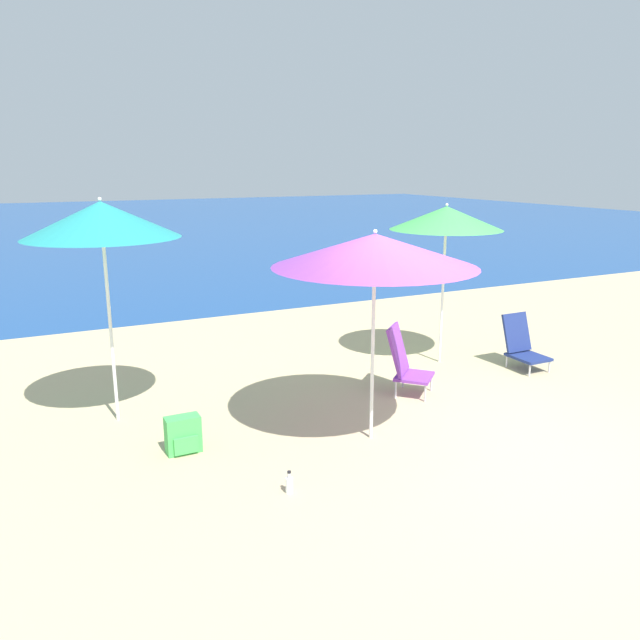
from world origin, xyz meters
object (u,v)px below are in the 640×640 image
(beach_umbrella_green, at_px, (446,218))
(beach_chair_purple, at_px, (405,361))
(beach_umbrella_purple, at_px, (375,251))
(beach_chair_navy, at_px, (522,345))
(water_bottle, at_px, (289,484))
(beach_umbrella_teal, at_px, (101,220))
(backpack_green, at_px, (183,435))

(beach_umbrella_green, distance_m, beach_chair_purple, 2.16)
(beach_umbrella_purple, distance_m, beach_chair_purple, 2.06)
(beach_umbrella_purple, distance_m, beach_chair_navy, 3.60)
(water_bottle, bearing_deg, beach_chair_navy, 22.05)
(beach_umbrella_teal, distance_m, beach_chair_purple, 3.81)
(beach_umbrella_teal, xyz_separation_m, beach_umbrella_purple, (2.27, -1.63, -0.25))
(beach_chair_purple, relative_size, beach_chair_navy, 1.15)
(beach_umbrella_teal, height_order, beach_umbrella_purple, beach_umbrella_teal)
(beach_umbrella_green, xyz_separation_m, beach_umbrella_purple, (-2.18, -1.77, -0.09))
(backpack_green, height_order, water_bottle, backpack_green)
(backpack_green, bearing_deg, beach_chair_navy, 6.37)
(beach_chair_purple, height_order, beach_chair_navy, beach_chair_purple)
(beach_umbrella_teal, xyz_separation_m, water_bottle, (1.07, -2.29, -2.11))
(backpack_green, relative_size, water_bottle, 1.79)
(beach_umbrella_green, bearing_deg, beach_chair_purple, -144.26)
(beach_chair_navy, height_order, backpack_green, beach_chair_navy)
(beach_umbrella_purple, xyz_separation_m, beach_chair_purple, (1.03, 0.93, -1.53))
(beach_umbrella_teal, height_order, water_bottle, beach_umbrella_teal)
(beach_umbrella_teal, bearing_deg, beach_umbrella_purple, -35.72)
(beach_umbrella_teal, height_order, beach_chair_purple, beach_umbrella_teal)
(beach_chair_navy, distance_m, backpack_green, 4.89)
(beach_chair_purple, height_order, backpack_green, beach_chair_purple)
(beach_umbrella_green, relative_size, beach_umbrella_teal, 0.92)
(beach_umbrella_green, distance_m, beach_umbrella_purple, 2.81)
(beach_umbrella_teal, distance_m, beach_chair_navy, 5.66)
(beach_umbrella_purple, bearing_deg, beach_chair_purple, 42.30)
(beach_chair_purple, relative_size, water_bottle, 4.12)
(beach_umbrella_teal, distance_m, beach_umbrella_purple, 2.81)
(beach_umbrella_purple, relative_size, backpack_green, 5.84)
(beach_chair_purple, bearing_deg, water_bottle, 172.22)
(beach_umbrella_green, xyz_separation_m, beach_umbrella_teal, (-4.45, -0.13, 0.16))
(beach_chair_navy, relative_size, backpack_green, 2.00)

